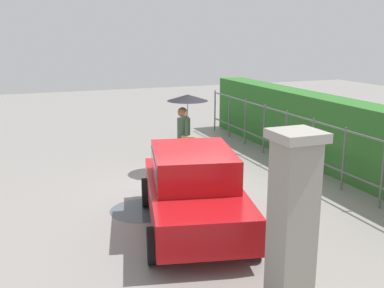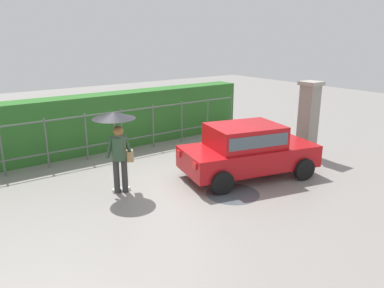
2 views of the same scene
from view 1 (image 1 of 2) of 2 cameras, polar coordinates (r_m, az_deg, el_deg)
name	(u,v)px [view 1 (image 1 of 2)]	position (r m, az deg, el deg)	size (l,w,h in m)	color
ground_plane	(198,193)	(10.50, 0.80, -6.16)	(40.00, 40.00, 0.00)	gray
car	(194,186)	(8.50, 0.20, -5.29)	(3.98, 2.53, 1.48)	#B71116
pedestrian	(186,115)	(11.73, -0.75, 3.62)	(1.06, 1.06, 2.04)	#333333
gate_pillar	(292,221)	(6.05, 12.44, -9.36)	(0.60, 0.60, 2.42)	gray
fence_section	(299,139)	(12.42, 13.18, 0.58)	(10.89, 0.05, 1.50)	#59605B
hedge_row	(326,132)	(12.90, 16.41, 1.43)	(11.84, 0.90, 1.90)	#2D6B28
puddle_near	(142,210)	(9.59, -6.24, -8.23)	(1.34, 1.34, 0.00)	#4C545B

